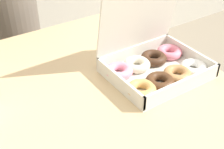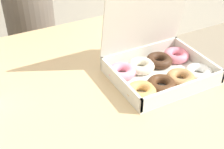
% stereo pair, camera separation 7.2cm
% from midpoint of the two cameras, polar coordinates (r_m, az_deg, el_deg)
% --- Properties ---
extents(donut_box, '(0.33, 0.24, 0.29)m').
position_cam_midpoint_polar(donut_box, '(0.98, 10.49, 1.83)').
color(donut_box, silver).
rests_on(donut_box, table).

